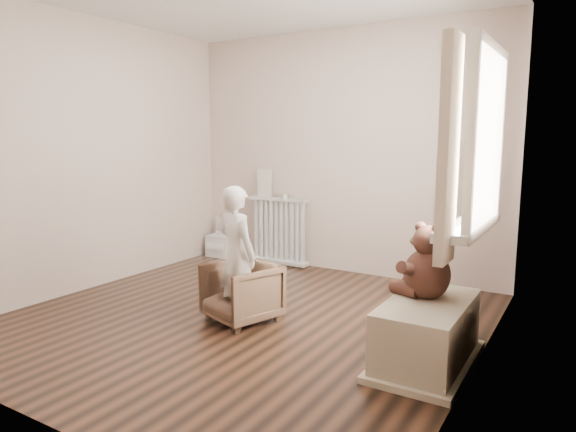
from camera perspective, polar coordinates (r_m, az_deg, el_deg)
The scene contains 18 objects.
floor at distance 4.29m, azimuth -4.92°, elevation -11.26°, with size 3.60×3.60×0.01m, color black.
back_wall at distance 5.59m, azimuth 5.90°, elevation 7.02°, with size 3.60×0.02×2.60m, color beige.
front_wall at distance 2.79m, azimuth -27.61°, elevation 4.34°, with size 3.60×0.02×2.60m, color beige.
left_wall at distance 5.30m, azimuth -21.17°, elevation 6.39°, with size 0.02×3.60×2.60m, color beige.
right_wall at distance 3.31m, azimuth 21.01°, elevation 5.29°, with size 0.02×3.60×2.60m, color beige.
window at distance 3.60m, azimuth 21.37°, elevation 7.90°, with size 0.03×0.90×1.10m, color white.
window_sill at distance 3.67m, azimuth 19.49°, elevation -1.10°, with size 0.22×1.10×0.06m, color silver.
curtain_left at distance 3.07m, azimuth 17.42°, elevation 6.93°, with size 0.06×0.26×1.30m, color beige.
curtain_right at distance 4.18m, azimuth 21.20°, elevation 7.13°, with size 0.06×0.26×1.30m, color beige.
radiator at distance 5.92m, azimuth -1.02°, elevation -1.70°, with size 0.74×0.14×0.78m, color silver.
paper_doll at distance 5.95m, azimuth -2.64°, elevation 3.67°, with size 0.19×0.02×0.32m, color beige.
tin_a at distance 5.82m, azimuth -0.43°, elevation 2.26°, with size 0.09×0.09×0.06m, color #A59E8C.
toy_vanity at distance 6.40m, azimuth -7.51°, elevation -2.04°, with size 0.31×0.22×0.49m, color silver.
armchair at distance 4.17m, azimuth -5.18°, elevation -8.44°, with size 0.50×0.52×0.47m, color #503726.
child at distance 4.04m, azimuth -5.66°, elevation -4.24°, with size 0.39×0.26×1.08m, color white.
toy_bench at distance 3.53m, azimuth 15.20°, elevation -12.60°, with size 0.48×0.90×0.43m, color #C4B796.
teddy_bear at distance 3.47m, azimuth 15.23°, elevation -4.83°, with size 0.40×0.31×0.49m, color #311912, non-canonical shape.
plush_cat at distance 3.94m, azimuth 20.32°, elevation 1.41°, with size 0.16×0.26×0.22m, color #686255, non-canonical shape.
Camera 1 is at (2.38, -3.25, 1.47)m, focal length 32.00 mm.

